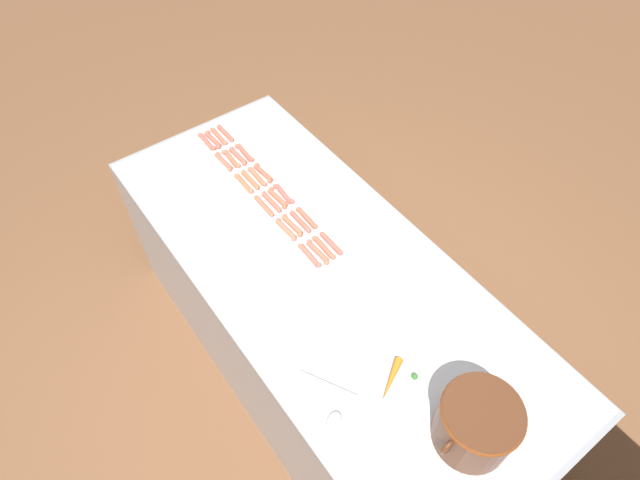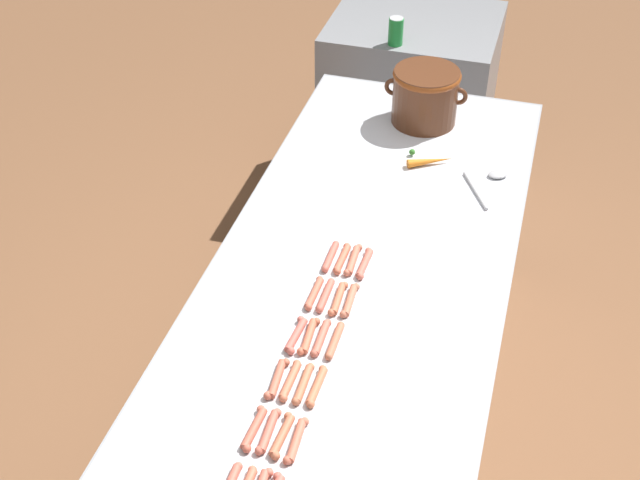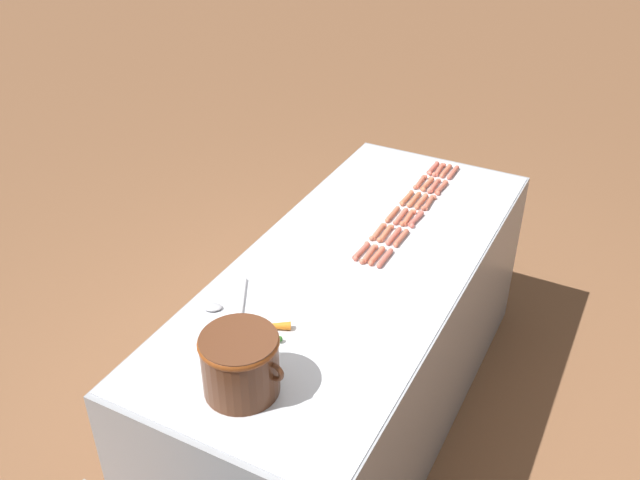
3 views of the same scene
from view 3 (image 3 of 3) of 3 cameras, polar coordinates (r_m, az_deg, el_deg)
The scene contains 29 objects.
ground_plane at distance 3.46m, azimuth 2.57°, elevation -13.97°, with size 20.00×20.00×0.00m, color brown.
griddle_counter at distance 3.16m, azimuth 2.76°, elevation -8.46°, with size 0.92×2.20×0.88m.
hot_dog_0 at distance 3.62m, azimuth 10.86°, elevation 5.46°, with size 0.02×0.15×0.02m.
hot_dog_1 at distance 3.46m, azimuth 9.93°, elevation 4.27°, with size 0.03×0.15×0.02m.
hot_dog_2 at distance 3.32m, azimuth 8.91°, elevation 3.04°, with size 0.03×0.15×0.02m.
hot_dog_3 at distance 3.18m, azimuth 7.88°, elevation 1.72°, with size 0.03×0.15×0.02m.
hot_dog_4 at distance 3.04m, azimuth 6.67°, elevation 0.17°, with size 0.03×0.15×0.02m.
hot_dog_5 at distance 2.90m, azimuth 5.35°, elevation -1.48°, with size 0.02×0.15×0.02m.
hot_dog_6 at distance 3.63m, azimuth 10.28°, elevation 5.60°, with size 0.02×0.15×0.02m.
hot_dog_7 at distance 3.47m, azimuth 9.34°, elevation 4.40°, with size 0.03×0.15×0.02m.
hot_dog_8 at distance 3.33m, azimuth 8.31°, elevation 3.16°, with size 0.03×0.15×0.02m.
hot_dog_9 at distance 3.19m, azimuth 7.24°, elevation 1.83°, with size 0.03×0.15×0.02m.
hot_dog_10 at distance 3.05m, azimuth 6.06°, elevation 0.33°, with size 0.02×0.15×0.02m.
hot_dog_11 at distance 2.91m, azimuth 4.67°, elevation -1.29°, with size 0.03×0.15×0.02m.
hot_dog_12 at distance 3.63m, azimuth 9.73°, elevation 5.69°, with size 0.03×0.15×0.02m.
hot_dog_13 at distance 3.48m, azimuth 8.78°, elevation 4.56°, with size 0.03×0.15×0.02m.
hot_dog_14 at distance 3.34m, azimuth 7.73°, elevation 3.32°, with size 0.03×0.15×0.02m.
hot_dog_15 at distance 3.19m, azimuth 6.63°, elevation 1.95°, with size 0.03×0.15×0.02m.
hot_dog_16 at distance 3.06m, azimuth 5.40°, elevation 0.55°, with size 0.03×0.15×0.02m.
hot_dog_17 at distance 2.92m, azimuth 4.05°, elevation -1.14°, with size 0.03×0.15×0.02m.
hot_dog_18 at distance 3.65m, azimuth 9.25°, elevation 5.85°, with size 0.03×0.15×0.02m.
hot_dog_19 at distance 3.50m, azimuth 8.22°, elevation 4.73°, with size 0.03×0.15×0.02m.
hot_dog_20 at distance 3.35m, azimuth 7.13°, elevation 3.45°, with size 0.03×0.15×0.02m.
hot_dog_21 at distance 3.21m, azimuth 5.96°, elevation 2.12°, with size 0.02×0.15×0.02m.
hot_dog_22 at distance 3.07m, azimuth 4.78°, elevation 0.68°, with size 0.03×0.15×0.02m.
hot_dog_23 at distance 2.94m, azimuth 3.40°, elevation -0.90°, with size 0.03×0.15×0.02m.
bean_pot at distance 2.25m, azimuth -6.57°, elevation -9.85°, with size 0.32×0.26×0.22m.
serving_spoon at distance 2.67m, azimuth -7.94°, elevation -5.18°, with size 0.16×0.25×0.02m.
carrot at distance 2.53m, azimuth -4.28°, elevation -7.11°, with size 0.17×0.11×0.03m.
Camera 3 is at (-0.97, 2.17, 2.52)m, focal length 39.02 mm.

